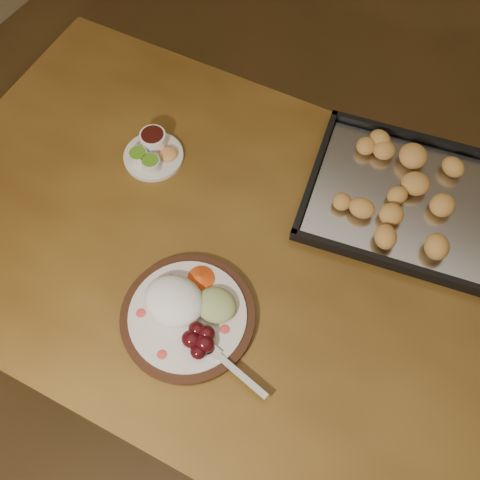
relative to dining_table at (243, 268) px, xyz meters
The scene contains 5 objects.
ground 0.70m from the dining_table, 51.20° to the left, with size 4.00×4.00×0.00m, color brown.
dining_table is the anchor object (origin of this frame).
dinner_plate 0.22m from the dining_table, 95.40° to the right, with size 0.36×0.27×0.06m.
condiment_saucer 0.35m from the dining_table, 162.45° to the left, with size 0.14×0.14×0.05m.
baking_tray 0.42m from the dining_table, 47.90° to the left, with size 0.56×0.46×0.05m.
Camera 1 is at (0.11, -0.66, 1.79)m, focal length 40.00 mm.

